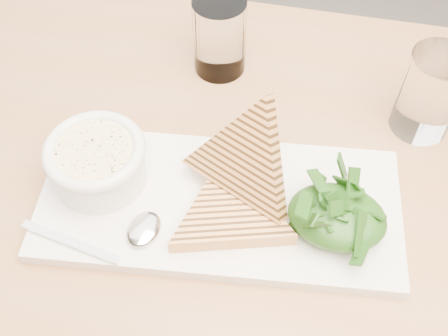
% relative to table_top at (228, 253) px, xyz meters
% --- Properties ---
extents(table_top, '(1.30, 0.90, 0.04)m').
position_rel_table_top_xyz_m(table_top, '(0.00, 0.00, 0.00)').
color(table_top, '#986C47').
rests_on(table_top, ground).
extents(table_leg_bl, '(0.06, 0.06, 0.72)m').
position_rel_table_top_xyz_m(table_leg_bl, '(-0.58, 0.37, -0.38)').
color(table_leg_bl, '#986C47').
rests_on(table_leg_bl, ground).
extents(platter, '(0.42, 0.24, 0.02)m').
position_rel_table_top_xyz_m(platter, '(-0.02, 0.04, 0.03)').
color(platter, white).
rests_on(platter, table_top).
extents(soup_bowl, '(0.10, 0.10, 0.04)m').
position_rel_table_top_xyz_m(soup_bowl, '(-0.16, 0.04, 0.06)').
color(soup_bowl, white).
rests_on(soup_bowl, platter).
extents(soup, '(0.09, 0.09, 0.01)m').
position_rel_table_top_xyz_m(soup, '(-0.16, 0.04, 0.08)').
color(soup, beige).
rests_on(soup, soup_bowl).
extents(bowl_rim, '(0.11, 0.11, 0.01)m').
position_rel_table_top_xyz_m(bowl_rim, '(-0.16, 0.04, 0.08)').
color(bowl_rim, white).
rests_on(bowl_rim, soup_bowl).
extents(sandwich_flat, '(0.20, 0.20, 0.02)m').
position_rel_table_top_xyz_m(sandwich_flat, '(-0.00, 0.02, 0.05)').
color(sandwich_flat, tan).
rests_on(sandwich_flat, platter).
extents(sandwich_lean, '(0.20, 0.20, 0.18)m').
position_rel_table_top_xyz_m(sandwich_lean, '(-0.00, 0.07, 0.09)').
color(sandwich_lean, tan).
rests_on(sandwich_lean, sandwich_flat).
extents(salad_base, '(0.10, 0.08, 0.04)m').
position_rel_table_top_xyz_m(salad_base, '(0.11, 0.04, 0.06)').
color(salad_base, '#163E11').
rests_on(salad_base, platter).
extents(arugula_pile, '(0.11, 0.10, 0.05)m').
position_rel_table_top_xyz_m(arugula_pile, '(0.11, 0.04, 0.06)').
color(arugula_pile, '#255316').
rests_on(arugula_pile, platter).
extents(spoon_bowl, '(0.04, 0.05, 0.01)m').
position_rel_table_top_xyz_m(spoon_bowl, '(-0.09, -0.02, 0.04)').
color(spoon_bowl, silver).
rests_on(spoon_bowl, platter).
extents(spoon_handle, '(0.12, 0.02, 0.00)m').
position_rel_table_top_xyz_m(spoon_handle, '(-0.16, -0.05, 0.04)').
color(spoon_handle, silver).
rests_on(spoon_handle, platter).
extents(glass_near, '(0.07, 0.07, 0.11)m').
position_rel_table_top_xyz_m(glass_near, '(-0.08, 0.27, 0.07)').
color(glass_near, white).
rests_on(glass_near, table_top).
extents(glass_far, '(0.07, 0.07, 0.11)m').
position_rel_table_top_xyz_m(glass_far, '(0.19, 0.23, 0.08)').
color(glass_far, white).
rests_on(glass_far, table_top).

